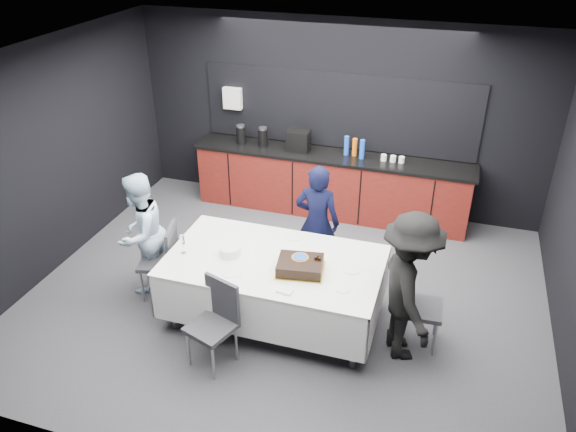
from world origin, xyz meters
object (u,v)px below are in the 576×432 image
(party_table, at_px, (274,270))
(plate_stack, at_px, (230,251))
(chair_left, at_px, (164,256))
(champagne_flute, at_px, (182,241))
(person_right, at_px, (409,288))
(person_left, at_px, (141,233))
(cake_assembly, at_px, (300,266))
(chair_right, at_px, (415,300))
(person_center, at_px, (317,223))
(chair_near, at_px, (216,317))

(party_table, height_order, plate_stack, plate_stack)
(chair_left, bearing_deg, champagne_flute, -28.03)
(champagne_flute, distance_m, person_right, 2.43)
(person_right, bearing_deg, plate_stack, 65.71)
(person_right, bearing_deg, person_left, 63.69)
(cake_assembly, relative_size, chair_left, 0.60)
(chair_right, distance_m, person_right, 0.35)
(cake_assembly, height_order, chair_right, cake_assembly)
(plate_stack, height_order, person_right, person_right)
(cake_assembly, bearing_deg, person_right, -0.65)
(party_table, relative_size, person_center, 1.54)
(cake_assembly, distance_m, chair_near, 1.00)
(plate_stack, xyz_separation_m, person_center, (0.71, 1.00, -0.08))
(chair_left, xyz_separation_m, chair_near, (1.02, -0.82, 0.00))
(person_center, distance_m, person_left, 2.09)
(person_center, xyz_separation_m, person_left, (-1.91, -0.85, -0.01))
(chair_near, bearing_deg, plate_stack, 100.82)
(party_table, bearing_deg, chair_right, 2.66)
(plate_stack, height_order, person_left, person_left)
(chair_right, bearing_deg, cake_assembly, -171.45)
(chair_right, height_order, chair_near, same)
(plate_stack, bearing_deg, cake_assembly, -4.02)
(party_table, relative_size, champagne_flute, 10.36)
(champagne_flute, relative_size, chair_left, 0.24)
(champagne_flute, bearing_deg, person_left, 158.65)
(person_center, bearing_deg, chair_near, 71.78)
(chair_right, relative_size, person_right, 0.57)
(person_left, relative_size, person_right, 0.91)
(person_right, bearing_deg, cake_assembly, 67.13)
(chair_near, relative_size, person_center, 0.62)
(plate_stack, relative_size, person_left, 0.15)
(plate_stack, height_order, chair_left, chair_left)
(person_left, bearing_deg, champagne_flute, 73.20)
(champagne_flute, bearing_deg, plate_stack, 13.38)
(plate_stack, distance_m, chair_near, 0.81)
(plate_stack, distance_m, person_left, 1.21)
(champagne_flute, relative_size, chair_near, 0.24)
(plate_stack, distance_m, person_center, 1.23)
(cake_assembly, height_order, chair_left, cake_assembly)
(chair_right, height_order, person_right, person_right)
(champagne_flute, bearing_deg, chair_near, -44.06)
(plate_stack, height_order, chair_near, chair_near)
(chair_left, bearing_deg, person_right, -3.11)
(champagne_flute, bearing_deg, person_center, 42.79)
(chair_left, relative_size, chair_near, 1.00)
(party_table, bearing_deg, chair_left, 178.68)
(party_table, height_order, chair_near, chair_near)
(chair_right, relative_size, person_left, 0.62)
(party_table, xyz_separation_m, chair_near, (-0.35, -0.79, -0.11))
(chair_left, xyz_separation_m, person_center, (1.59, 0.92, 0.22))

